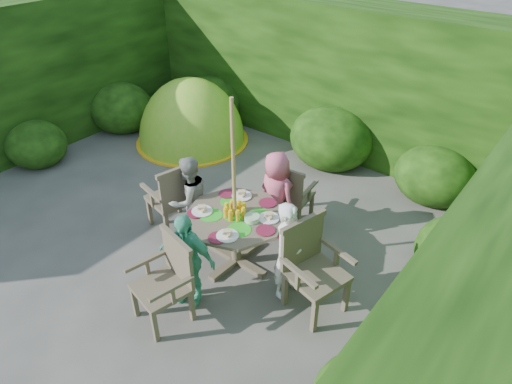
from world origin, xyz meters
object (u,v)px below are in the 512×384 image
Objects in this scene: child_left at (189,200)px; child_back at (276,195)px; garden_chair_front at (167,279)px; parasol_pole at (234,189)px; patio_table at (236,223)px; garden_chair_back at (290,193)px; garden_chair_left at (174,196)px; child_right at (289,251)px; garden_chair_right at (312,266)px; dome_tent at (192,141)px; child_front at (186,259)px.

child_left is 0.99× the size of child_back.
parasol_pole is at bearing 101.40° from garden_chair_front.
patio_table is 1.42× the size of garden_chair_back.
garden_chair_left is 0.30m from child_left.
child_left is at bearing 44.53° from garden_chair_back.
garden_chair_front is at bearing 43.79° from child_left.
child_right is at bearing 116.54° from garden_chair_back.
garden_chair_front is 1.35m from child_right.
garden_chair_right is at bearing -0.46° from parasol_pole.
parasol_pole is at bearing -168.74° from patio_table.
dome_tent is at bearing -12.93° from child_back.
garden_chair_right is 1.34m from child_back.
child_right is at bearing 106.98° from garden_chair_right.
parasol_pole reaches higher than child_right.
patio_table is 1.07× the size of child_left.
child_left reaches higher than child_front.
patio_table is 0.80m from child_right.
garden_chair_left is at bearing -79.73° from child_left.
garden_chair_left is 1.04× the size of garden_chair_front.
child_front is at bearing -63.49° from dome_tent.
child_back is (-0.02, -0.30, 0.13)m from garden_chair_back.
dome_tent reaches higher than garden_chair_left.
child_right reaches higher than patio_table.
dome_tent is (-2.82, 3.14, -0.51)m from garden_chair_front.
parasol_pole is 2.13× the size of garden_chair_right.
garden_chair_back is at bearing 88.03° from patio_table.
garden_chair_left is 0.82× the size of child_back.
garden_chair_left is 0.82× the size of child_right.
dome_tent is at bearing 64.46° from child_right.
child_left is at bearing 178.53° from patio_table.
garden_chair_right is 0.86× the size of child_left.
child_back is (1.11, 0.79, 0.08)m from garden_chair_left.
garden_chair_front is at bearing -105.21° from child_front.
child_left is at bearing 103.56° from garden_chair_right.
child_left is (-0.84, -1.08, 0.12)m from garden_chair_back.
parasol_pole is at bearing 92.54° from child_right.
parasol_pole reaches higher than garden_chair_right.
garden_chair_left reaches higher than garden_chair_back.
garden_chair_left is at bearing 126.09° from child_front.
garden_chair_back is at bearing 38.11° from child_right.
garden_chair_right is (1.09, -0.01, -0.06)m from patio_table.
garden_chair_back is (0.04, 1.10, -0.62)m from parasol_pole.
patio_table is at bearing 101.18° from garden_chair_front.
child_left is at bearing 137.24° from garden_chair_front.
garden_chair_front is 1.37m from child_left.
child_front is at bearing 103.62° from garden_chair_front.
garden_chair_front is 1.90m from child_back.
garden_chair_right is 0.85× the size of child_back.
child_right is (0.80, -0.02, 0.00)m from patio_table.
dome_tent is (-2.84, 2.04, -0.61)m from patio_table.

